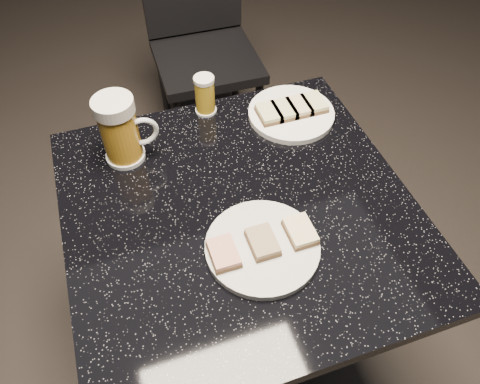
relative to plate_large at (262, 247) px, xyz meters
name	(u,v)px	position (x,y,z in m)	size (l,w,h in m)	color
floor	(240,351)	(-0.01, 0.11, -0.76)	(6.00, 6.00, 0.00)	black
plate_large	(262,247)	(0.00, 0.00, 0.00)	(0.22, 0.22, 0.01)	silver
plate_small	(291,114)	(0.20, 0.34, 0.00)	(0.21, 0.21, 0.01)	white
table	(240,270)	(-0.01, 0.11, -0.25)	(0.70, 0.70, 0.75)	black
beer_mug	(121,130)	(-0.20, 0.33, 0.07)	(0.12, 0.09, 0.16)	white
beer_tumbler	(205,95)	(0.01, 0.42, 0.04)	(0.05, 0.05, 0.10)	silver
chair	(202,41)	(0.18, 1.13, -0.26)	(0.39, 0.39, 0.86)	black
canapes_on_plate_large	(263,242)	(0.00, 0.00, 0.02)	(0.20, 0.07, 0.02)	#4C3521
canapes_on_plate_small	(292,108)	(0.20, 0.34, 0.02)	(0.17, 0.07, 0.02)	#4C3521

